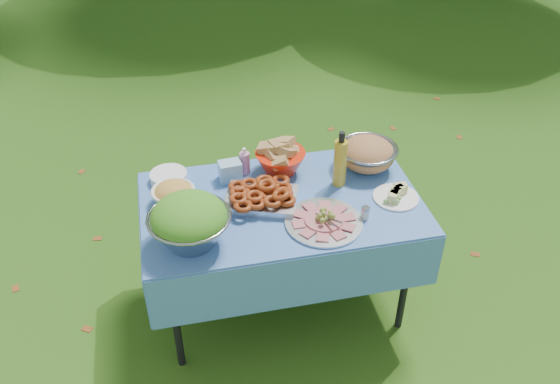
# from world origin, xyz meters

# --- Properties ---
(ground) EXTENTS (80.00, 80.00, 0.00)m
(ground) POSITION_xyz_m (0.00, 0.00, 0.00)
(ground) COLOR #163B0A
(ground) RESTS_ON ground
(picnic_table) EXTENTS (1.46, 0.86, 0.76)m
(picnic_table) POSITION_xyz_m (0.00, 0.00, 0.38)
(picnic_table) COLOR #84B5FF
(picnic_table) RESTS_ON ground
(salad_bowl) EXTENTS (0.50, 0.50, 0.26)m
(salad_bowl) POSITION_xyz_m (-0.49, -0.22, 0.89)
(salad_bowl) COLOR gray
(salad_bowl) RESTS_ON picnic_table
(pasta_bowl_white) EXTENTS (0.22, 0.22, 0.12)m
(pasta_bowl_white) POSITION_xyz_m (-0.55, 0.11, 0.82)
(pasta_bowl_white) COLOR white
(pasta_bowl_white) RESTS_ON picnic_table
(plate_stack) EXTENTS (0.25, 0.25, 0.05)m
(plate_stack) POSITION_xyz_m (-0.56, 0.32, 0.79)
(plate_stack) COLOR white
(plate_stack) RESTS_ON picnic_table
(wipes_box) EXTENTS (0.13, 0.10, 0.11)m
(wipes_box) POSITION_xyz_m (-0.23, 0.26, 0.82)
(wipes_box) COLOR #9ACDEF
(wipes_box) RESTS_ON picnic_table
(sanitizer_bottle) EXTENTS (0.07, 0.07, 0.16)m
(sanitizer_bottle) POSITION_xyz_m (-0.14, 0.30, 0.84)
(sanitizer_bottle) COLOR pink
(sanitizer_bottle) RESTS_ON picnic_table
(bread_bowl) EXTENTS (0.30, 0.30, 0.19)m
(bread_bowl) POSITION_xyz_m (0.05, 0.28, 0.85)
(bread_bowl) COLOR red
(bread_bowl) RESTS_ON picnic_table
(pasta_bowl_steel) EXTENTS (0.43, 0.43, 0.18)m
(pasta_bowl_steel) POSITION_xyz_m (0.54, 0.22, 0.85)
(pasta_bowl_steel) COLOR gray
(pasta_bowl_steel) RESTS_ON picnic_table
(fried_tray) EXTENTS (0.43, 0.37, 0.09)m
(fried_tray) POSITION_xyz_m (-0.11, 0.01, 0.80)
(fried_tray) COLOR #BBBCC0
(fried_tray) RESTS_ON picnic_table
(charcuterie_platter) EXTENTS (0.52, 0.52, 0.09)m
(charcuterie_platter) POSITION_xyz_m (0.17, -0.22, 0.81)
(charcuterie_platter) COLOR silver
(charcuterie_platter) RESTS_ON picnic_table
(oil_bottle) EXTENTS (0.09, 0.09, 0.32)m
(oil_bottle) POSITION_xyz_m (0.34, 0.09, 0.92)
(oil_bottle) COLOR gold
(oil_bottle) RESTS_ON picnic_table
(cheese_plate) EXTENTS (0.26, 0.26, 0.07)m
(cheese_plate) POSITION_xyz_m (0.60, -0.10, 0.79)
(cheese_plate) COLOR white
(cheese_plate) RESTS_ON picnic_table
(shaker) EXTENTS (0.05, 0.05, 0.07)m
(shaker) POSITION_xyz_m (0.38, -0.22, 0.80)
(shaker) COLOR silver
(shaker) RESTS_ON picnic_table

